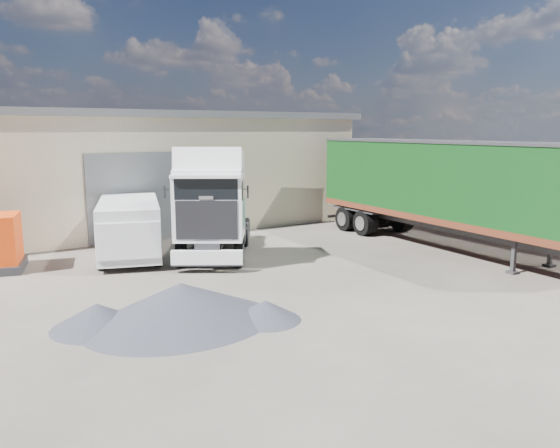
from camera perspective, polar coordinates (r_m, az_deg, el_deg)
ground at (r=15.13m, az=4.46°, el=-7.55°), size 120.00×120.00×0.00m
warehouse at (r=27.83m, az=-26.38°, el=5.01°), size 30.60×12.60×5.42m
brick_boundary_wall at (r=26.90m, az=16.93°, el=2.45°), size 0.35×26.00×2.50m
tractor_unit at (r=19.14m, az=-7.07°, el=1.22°), size 4.88×6.13×3.97m
box_trailer at (r=21.74m, az=16.70°, el=4.12°), size 3.10×12.43×4.10m
panel_van at (r=19.98m, az=-15.47°, el=-0.52°), size 3.35×5.30×2.02m
gravel_heap at (r=13.20m, az=-10.67°, el=-8.28°), size 5.60×4.88×0.97m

